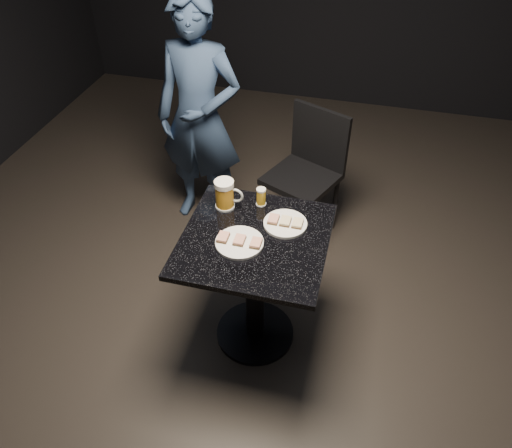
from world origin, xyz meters
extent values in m
plane|color=black|center=(0.00, 0.00, 0.00)|extent=(6.00, 6.00, 0.00)
cylinder|color=white|center=(-0.06, -0.06, 0.76)|extent=(0.23, 0.23, 0.01)
cylinder|color=white|center=(0.12, 0.13, 0.76)|extent=(0.22, 0.22, 0.01)
imported|color=navy|center=(-0.62, 0.98, 0.79)|extent=(0.60, 0.42, 1.57)
cylinder|color=black|center=(0.00, 0.00, 0.01)|extent=(0.44, 0.44, 0.03)
cylinder|color=black|center=(0.00, 0.00, 0.37)|extent=(0.10, 0.10, 0.69)
cube|color=black|center=(0.00, 0.00, 0.73)|extent=(0.70, 0.70, 0.03)
cylinder|color=silver|center=(-0.21, 0.19, 0.76)|extent=(0.10, 0.10, 0.01)
cylinder|color=gold|center=(-0.21, 0.19, 0.82)|extent=(0.09, 0.09, 0.12)
cylinder|color=white|center=(-0.21, 0.19, 0.89)|extent=(0.10, 0.10, 0.03)
torus|color=silver|center=(-0.15, 0.20, 0.82)|extent=(0.08, 0.01, 0.08)
cylinder|color=white|center=(-0.03, 0.26, 0.75)|extent=(0.05, 0.05, 0.01)
cylinder|color=gold|center=(-0.03, 0.26, 0.80)|extent=(0.05, 0.05, 0.08)
cylinder|color=silver|center=(-0.03, 0.26, 0.84)|extent=(0.05, 0.05, 0.01)
cube|color=black|center=(0.07, 0.95, 0.45)|extent=(0.54, 0.54, 0.04)
cylinder|color=black|center=(-0.16, 0.86, 0.21)|extent=(0.03, 0.03, 0.43)
cylinder|color=black|center=(0.16, 0.72, 0.21)|extent=(0.03, 0.03, 0.43)
cylinder|color=black|center=(-0.02, 1.18, 0.21)|extent=(0.03, 0.03, 0.43)
cylinder|color=black|center=(0.30, 1.04, 0.21)|extent=(0.03, 0.03, 0.43)
cube|color=black|center=(0.15, 1.12, 0.67)|extent=(0.39, 0.19, 0.41)
cube|color=#4C3521|center=(-0.14, -0.06, 0.77)|extent=(0.05, 0.07, 0.01)
cube|color=tan|center=(-0.14, -0.06, 0.78)|extent=(0.05, 0.07, 0.01)
cube|color=#4C3521|center=(-0.06, -0.06, 0.77)|extent=(0.05, 0.07, 0.01)
cube|color=tan|center=(-0.06, -0.06, 0.78)|extent=(0.05, 0.07, 0.01)
cube|color=#4C3521|center=(0.02, -0.06, 0.77)|extent=(0.05, 0.07, 0.01)
cube|color=tan|center=(0.02, -0.06, 0.78)|extent=(0.05, 0.07, 0.01)
cube|color=#4C3521|center=(0.06, 0.13, 0.77)|extent=(0.05, 0.07, 0.01)
cube|color=tan|center=(0.06, 0.13, 0.78)|extent=(0.05, 0.07, 0.01)
cube|color=#4C3521|center=(0.12, 0.13, 0.77)|extent=(0.05, 0.07, 0.01)
cube|color=beige|center=(0.12, 0.13, 0.78)|extent=(0.05, 0.07, 0.01)
cube|color=#4C3521|center=(0.18, 0.13, 0.77)|extent=(0.05, 0.07, 0.01)
cube|color=beige|center=(0.18, 0.13, 0.78)|extent=(0.05, 0.07, 0.01)
camera|label=1|loc=(0.44, -1.70, 2.36)|focal=35.00mm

